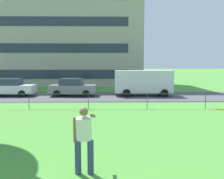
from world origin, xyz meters
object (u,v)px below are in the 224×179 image
at_px(frisbee, 219,109).
at_px(apartment_building_background, 53,26).
at_px(person_thrower, 84,138).
at_px(car_grey_far_left, 73,87).
at_px(panel_van_right, 143,81).
at_px(car_white_left, 11,87).

bearing_deg(frisbee, apartment_building_background, 109.29).
distance_m(person_thrower, apartment_building_background, 30.43).
relative_size(frisbee, apartment_building_background, 0.02).
distance_m(person_thrower, frisbee, 3.35).
relative_size(car_grey_far_left, panel_van_right, 0.80).
height_order(frisbee, panel_van_right, panel_van_right).
relative_size(person_thrower, car_grey_far_left, 0.42).
relative_size(person_thrower, frisbee, 4.51).
distance_m(car_white_left, car_grey_far_left, 5.41).
bearing_deg(car_white_left, apartment_building_background, 86.10).
xyz_separation_m(car_white_left, car_grey_far_left, (5.41, -0.06, 0.00)).
bearing_deg(car_grey_far_left, car_white_left, 179.34).
bearing_deg(car_white_left, frisbee, -54.81).
height_order(person_thrower, car_white_left, person_thrower).
xyz_separation_m(person_thrower, frisbee, (3.25, -0.31, 0.78)).
distance_m(frisbee, apartment_building_background, 31.45).
bearing_deg(car_white_left, panel_van_right, 0.14).
bearing_deg(apartment_building_background, person_thrower, -76.45).
bearing_deg(car_white_left, person_thrower, -63.04).
height_order(person_thrower, frisbee, frisbee).
xyz_separation_m(person_thrower, panel_van_right, (3.80, 15.44, 0.34)).
relative_size(frisbee, panel_van_right, 0.08).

